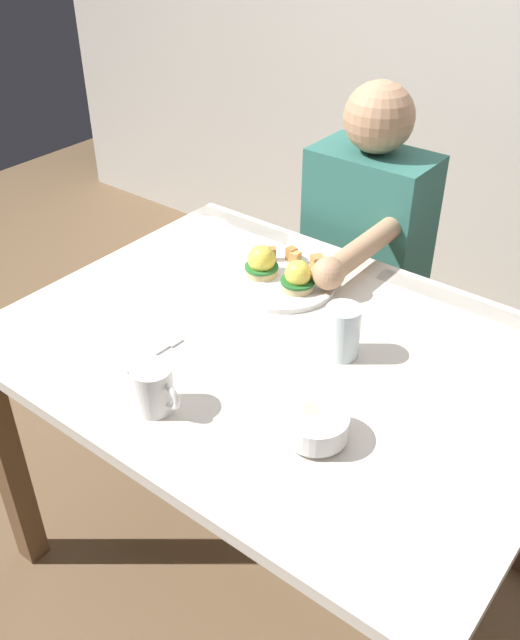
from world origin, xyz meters
name	(u,v)px	position (x,y,z in m)	size (l,w,h in m)	color
ground_plane	(277,558)	(0.00, 0.00, 0.00)	(6.00, 6.00, 0.00)	brown
dining_table	(281,382)	(0.00, 0.00, 0.63)	(1.20, 0.90, 0.74)	silver
eggs_benedict_plate	(281,275)	(-0.15, 0.20, 0.77)	(0.27, 0.27, 0.09)	white
fruit_bowl	(316,426)	(0.22, -0.19, 0.77)	(0.12, 0.12, 0.06)	white
coffee_mug	(153,387)	(-0.07, -0.31, 0.79)	(0.11, 0.08, 0.09)	white
fork	(157,352)	(-0.19, -0.19, 0.74)	(0.03, 0.16, 0.00)	silver
water_glass_near	(342,335)	(0.12, 0.05, 0.79)	(0.08, 0.08, 0.12)	silver
diner_person	(362,254)	(-0.15, 0.60, 0.65)	(0.34, 0.54, 1.14)	#33333D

